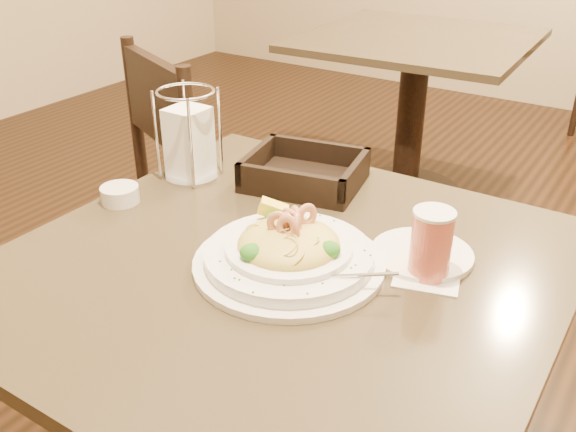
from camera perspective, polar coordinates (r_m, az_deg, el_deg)
The scene contains 9 objects.
main_table at distance 1.23m, azimuth -0.52°, elevation -13.22°, with size 0.90×0.90×0.73m.
background_table at distance 2.87m, azimuth 11.07°, elevation 10.91°, with size 0.94×0.94×0.73m.
dining_chair_near at distance 1.88m, azimuth -7.02°, elevation 1.96°, with size 0.55×0.55×0.93m.
pasta_bowl at distance 1.07m, azimuth 0.07°, elevation -3.14°, with size 0.35×0.32×0.10m.
drink_glass at distance 1.06m, azimuth 12.60°, elevation -2.49°, with size 0.13×0.13×0.12m.
bread_basket at distance 1.37m, azimuth 1.48°, elevation 3.72°, with size 0.27×0.23×0.07m.
napkin_caddy at distance 1.39m, azimuth -8.79°, elevation 6.67°, with size 0.12×0.12×0.20m.
side_plate at distance 1.13m, azimuth 11.80°, elevation -3.34°, with size 0.18×0.18×0.01m, color white.
butter_ramekin at distance 1.33m, azimuth -14.71°, elevation 1.87°, with size 0.08×0.08×0.03m, color white.
Camera 1 is at (0.52, -0.77, 1.31)m, focal length 40.00 mm.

